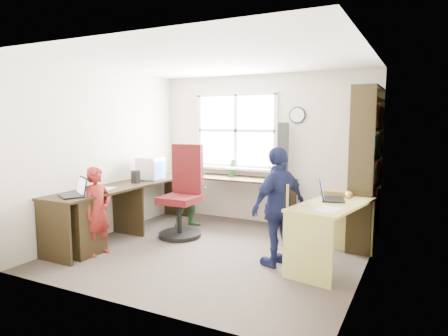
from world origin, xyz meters
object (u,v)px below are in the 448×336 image
laptop_right (328,195)px  crt_monitor (150,168)px  right_desk (332,221)px  person_navy (279,207)px  person_red (98,211)px  swivel_chair (183,197)px  person_green (190,192)px  l_desk (120,211)px  laptop_left (76,192)px  wooden_chair (297,220)px  bookshelf (366,171)px  potted_plant (233,168)px  cd_tower (283,151)px

laptop_right → crt_monitor: bearing=69.5°
right_desk → person_navy: bearing=-146.7°
right_desk → person_red: bearing=-150.3°
swivel_chair → person_green: 0.48m
person_red → person_green: 1.68m
l_desk → laptop_left: bearing=-102.0°
wooden_chair → l_desk: bearing=170.7°
swivel_chair → person_green: bearing=106.0°
swivel_chair → wooden_chair: swivel_chair is taller
bookshelf → potted_plant: (-2.13, 0.32, -0.11)m
crt_monitor → right_desk: bearing=-12.0°
right_desk → bookshelf: bearing=89.7°
wooden_chair → person_navy: 0.29m
cd_tower → person_green: size_ratio=0.79×
swivel_chair → person_navy: person_navy is taller
l_desk → potted_plant: potted_plant is taller
person_red → person_green: size_ratio=0.98×
person_red → person_navy: (2.12, 0.67, 0.14)m
bookshelf → person_green: 2.61m
right_desk → bookshelf: 1.17m
l_desk → person_green: (0.40, 1.16, 0.11)m
potted_plant → person_red: size_ratio=0.26×
wooden_chair → cd_tower: 1.75m
bookshelf → person_red: size_ratio=1.90×
swivel_chair → person_red: swivel_chair is taller
l_desk → right_desk: 2.78m
cd_tower → laptop_right: bearing=-71.7°
l_desk → laptop_right: (2.66, 0.57, 0.34)m
laptop_right → laptop_left: bearing=99.3°
swivel_chair → cd_tower: size_ratio=1.49×
person_navy → potted_plant: bearing=-115.4°
swivel_chair → laptop_right: 2.13m
cd_tower → person_red: size_ratio=0.80×
swivel_chair → right_desk: bearing=-9.5°
bookshelf → crt_monitor: bearing=-169.6°
swivel_chair → crt_monitor: swivel_chair is taller
right_desk → person_red: size_ratio=1.24×
bookshelf → wooden_chair: size_ratio=2.18×
l_desk → cd_tower: (1.68, 1.82, 0.74)m
laptop_left → cd_tower: bearing=82.8°
laptop_right → person_navy: person_navy is taller
crt_monitor → potted_plant: 1.34m
wooden_chair → person_navy: bearing=-155.5°
person_red → laptop_right: bearing=-63.1°
l_desk → laptop_left: laptop_left is taller
potted_plant → person_navy: bearing=-49.7°
cd_tower → person_red: 2.88m
right_desk → laptop_left: (-2.88, -1.05, 0.27)m
right_desk → bookshelf: size_ratio=0.65×
person_red → person_green: (0.34, 1.64, 0.01)m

